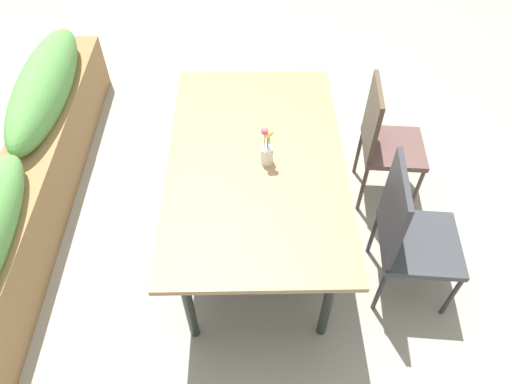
{
  "coord_description": "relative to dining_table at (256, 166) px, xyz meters",
  "views": [
    {
      "loc": [
        -1.96,
        -0.04,
        2.72
      ],
      "look_at": [
        -0.04,
        -0.08,
        0.46
      ],
      "focal_mm": 32.7,
      "sensor_mm": 36.0,
      "label": 1
    }
  ],
  "objects": [
    {
      "name": "ground_plane",
      "position": [
        0.04,
        0.08,
        -0.7
      ],
      "size": [
        12.0,
        12.0,
        0.0
      ],
      "primitive_type": "plane",
      "color": "gray"
    },
    {
      "name": "planter_box",
      "position": [
        0.23,
        1.55,
        -0.32
      ],
      "size": [
        3.2,
        0.37,
        0.8
      ],
      "color": "olive",
      "rests_on": "ground"
    },
    {
      "name": "dining_table",
      "position": [
        0.0,
        0.0,
        0.0
      ],
      "size": [
        1.73,
        1.04,
        0.76
      ],
      "color": "#8C704C",
      "rests_on": "ground"
    },
    {
      "name": "chair_near_left",
      "position": [
        -0.38,
        -0.87,
        -0.17
      ],
      "size": [
        0.51,
        0.51,
        0.99
      ],
      "rotation": [
        0.0,
        0.0,
        3.05
      ],
      "color": "#313439",
      "rests_on": "ground"
    },
    {
      "name": "flower_vase",
      "position": [
        -0.03,
        -0.06,
        0.16
      ],
      "size": [
        0.07,
        0.07,
        0.26
      ],
      "color": "silver",
      "rests_on": "dining_table"
    },
    {
      "name": "chair_near_right",
      "position": [
        0.4,
        -0.88,
        -0.16
      ],
      "size": [
        0.45,
        0.45,
        0.95
      ],
      "rotation": [
        0.0,
        0.0,
        3.06
      ],
      "color": "brown",
      "rests_on": "ground"
    }
  ]
}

